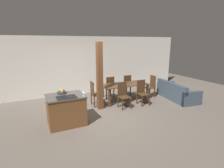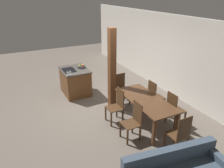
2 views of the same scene
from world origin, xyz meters
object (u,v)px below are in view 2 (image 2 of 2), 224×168
Objects in this scene: dining_chair_far_left at (154,96)px; dining_chair_foot_end at (180,134)px; kitchen_island at (75,81)px; timber_post at (112,69)px; dining_chair_near_right at (133,121)px; dining_chair_far_right at (174,109)px; dining_chair_near_left at (117,105)px; wine_glass_near at (68,72)px; dining_table at (145,102)px; fruit_bowl at (81,66)px; dining_chair_head_end at (121,89)px; wine_glass_middle at (70,71)px.

dining_chair_far_left is 1.88m from dining_chair_foot_end.
kitchen_island is at bearing -74.61° from dining_chair_foot_end.
dining_chair_foot_end is at bearing 7.93° from timber_post.
dining_chair_near_right and dining_chair_far_right have the same top height.
timber_post reaches higher than dining_chair_near_left.
timber_post reaches higher than wine_glass_near.
dining_chair_far_right is (0.00, 1.28, 0.00)m from dining_chair_near_right.
wine_glass_near is 2.67m from dining_table.
kitchen_island is at bearing -157.54° from dining_table.
fruit_bowl is 2.34m from dining_chair_near_left.
wine_glass_near reaches higher than dining_chair_head_end.
dining_chair_far_left is 0.86m from dining_chair_far_right.
dining_chair_near_left and dining_chair_near_right have the same top height.
dining_chair_far_right is at bearing 37.69° from wine_glass_middle.
kitchen_island is 3.14m from dining_chair_near_right.
dining_chair_foot_end is at bearing 35.15° from dining_chair_near_right.
wine_glass_middle is at bearing 49.02° from dining_chair_far_left.
dining_chair_far_left is at bearing 0.00° from dining_chair_far_right.
dining_chair_far_right reaches higher than kitchen_island.
timber_post reaches higher than dining_chair_far_right.
fruit_bowl is at bearing -175.22° from dining_chair_near_left.
timber_post reaches higher than kitchen_island.
kitchen_island is 1.13× the size of dining_chair_far_right.
kitchen_island is 1.13× the size of dining_chair_far_left.
wine_glass_near reaches higher than dining_chair_far_left.
dining_chair_foot_end is 0.40× the size of timber_post.
dining_chair_foot_end is at bearing 144.85° from dining_chair_far_right.
dining_chair_far_left is (-0.86, 1.28, 0.00)m from dining_chair_near_right.
dining_table is 0.78m from dining_chair_near_left.
dining_chair_near_left is 1.00× the size of dining_chair_head_end.
wine_glass_middle reaches higher than dining_table.
kitchen_island is 0.58× the size of dining_table.
timber_post is at bearing -164.06° from dining_table.
dining_chair_near_left is 1.00× the size of dining_chair_far_right.
dining_table is at bearing -90.00° from dining_chair_foot_end.
dining_chair_near_left is 1.15m from timber_post.
wine_glass_near is 0.06× the size of timber_post.
dining_chair_near_right is 1.88m from timber_post.
wine_glass_middle is 0.16× the size of dining_chair_foot_end.
dining_chair_far_right is (0.86, 0.00, 0.00)m from dining_chair_far_left.
fruit_bowl is 2.76m from dining_chair_far_left.
dining_chair_near_left is 1.88m from dining_chair_foot_end.
dining_table is (2.67, 1.10, 0.18)m from kitchen_island.
fruit_bowl is at bearing -163.00° from dining_table.
kitchen_island is 1.13× the size of dining_chair_near_right.
dining_table is at bearing 56.02° from dining_chair_far_right.
dining_chair_foot_end is at bearing 160.14° from dining_chair_far_left.
dining_chair_far_right is at bearing -125.15° from dining_chair_foot_end.
dining_chair_far_right and dining_chair_head_end have the same top height.
dining_chair_near_left is at bearing 180.00° from dining_chair_near_right.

